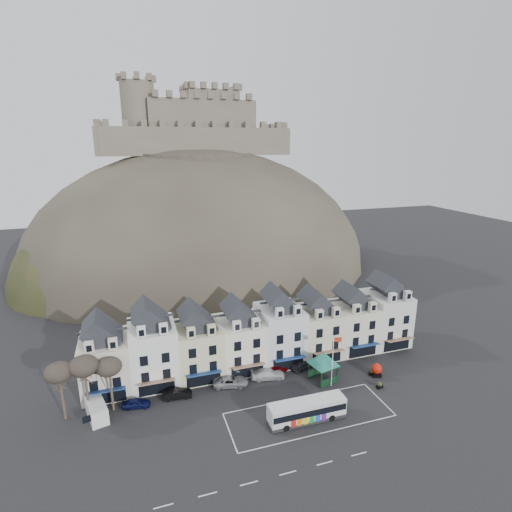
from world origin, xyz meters
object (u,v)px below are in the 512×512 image
(car_white, at_px, (268,374))
(car_charcoal, at_px, (303,365))
(bus_shelter, at_px, (324,359))
(car_navy, at_px, (136,403))
(flagpole, at_px, (333,358))
(bus, at_px, (307,410))
(car_silver, at_px, (230,381))
(white_van, at_px, (97,410))
(car_black, at_px, (177,394))
(red_buoy, at_px, (376,370))
(car_maroon, at_px, (276,369))

(car_white, relative_size, car_charcoal, 1.23)
(bus_shelter, distance_m, car_navy, 27.71)
(flagpole, bearing_deg, bus, -139.57)
(bus, distance_m, flagpole, 9.59)
(bus_shelter, xyz_separation_m, car_navy, (-27.46, 2.12, -3.06))
(bus_shelter, bearing_deg, car_silver, 155.89)
(bus_shelter, xyz_separation_m, flagpole, (0.63, -1.73, 1.03))
(white_van, relative_size, car_black, 1.25)
(car_black, bearing_deg, flagpole, -94.62)
(bus_shelter, relative_size, white_van, 1.40)
(flagpole, bearing_deg, red_buoy, 1.84)
(car_silver, xyz_separation_m, car_maroon, (7.74, 1.05, -0.05))
(car_navy, bearing_deg, car_silver, -76.87)
(white_van, height_order, car_white, white_van)
(flagpole, height_order, car_navy, flagpole)
(car_silver, bearing_deg, car_navy, 106.40)
(car_navy, bearing_deg, car_black, -77.03)
(red_buoy, height_order, car_white, red_buoy)
(car_navy, relative_size, car_charcoal, 0.88)
(flagpole, bearing_deg, car_maroon, 139.35)
(car_navy, height_order, car_maroon, car_maroon)
(flagpole, height_order, car_charcoal, flagpole)
(flagpole, relative_size, car_white, 1.58)
(car_maroon, bearing_deg, car_black, 76.05)
(flagpole, distance_m, white_van, 33.47)
(car_silver, distance_m, car_charcoal, 12.41)
(bus, bearing_deg, red_buoy, 22.96)
(red_buoy, height_order, car_navy, red_buoy)
(red_buoy, distance_m, car_silver, 22.81)
(bus_shelter, relative_size, car_white, 1.40)
(red_buoy, relative_size, car_white, 0.39)
(white_van, distance_m, car_navy, 5.08)
(car_navy, distance_m, car_white, 19.63)
(bus, relative_size, car_black, 2.49)
(car_black, xyz_separation_m, car_maroon, (15.75, 1.57, -0.01))
(car_navy, bearing_deg, white_van, 106.15)
(bus_shelter, relative_size, car_maroon, 1.85)
(car_maroon, bearing_deg, bus_shelter, -143.17)
(car_navy, height_order, car_white, car_white)
(car_navy, relative_size, car_black, 0.90)
(bus_shelter, height_order, car_charcoal, bus_shelter)
(red_buoy, xyz_separation_m, car_black, (-30.37, 3.94, -0.37))
(white_van, height_order, car_silver, white_van)
(bus, height_order, car_silver, bus)
(car_silver, bearing_deg, car_black, 106.51)
(bus, xyz_separation_m, car_navy, (-21.19, 9.73, -0.98))
(flagpole, height_order, white_van, flagpole)
(white_van, distance_m, car_black, 10.70)
(bus, distance_m, car_navy, 23.34)
(flagpole, height_order, car_silver, flagpole)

